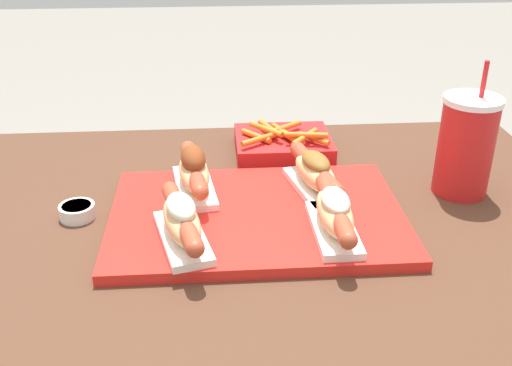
{
  "coord_description": "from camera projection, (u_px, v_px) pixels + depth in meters",
  "views": [
    {
      "loc": [
        -0.04,
        -0.8,
        1.25
      ],
      "look_at": [
        0.02,
        0.04,
        0.82
      ],
      "focal_mm": 42.0,
      "sensor_mm": 36.0,
      "label": 1
    }
  ],
  "objects": [
    {
      "name": "hot_dog_2",
      "position": [
        194.0,
        172.0,
        0.99
      ],
      "size": [
        0.08,
        0.2,
        0.08
      ],
      "color": "white",
      "rests_on": "serving_tray"
    },
    {
      "name": "hot_dog_3",
      "position": [
        315.0,
        173.0,
        0.99
      ],
      "size": [
        0.09,
        0.19,
        0.07
      ],
      "color": "white",
      "rests_on": "serving_tray"
    },
    {
      "name": "serving_tray",
      "position": [
        257.0,
        216.0,
        0.95
      ],
      "size": [
        0.46,
        0.32,
        0.02
      ],
      "color": "red",
      "rests_on": "patio_table"
    },
    {
      "name": "drink_cup",
      "position": [
        466.0,
        146.0,
        1.01
      ],
      "size": [
        0.1,
        0.1,
        0.23
      ],
      "color": "red",
      "rests_on": "patio_table"
    },
    {
      "name": "hot_dog_0",
      "position": [
        182.0,
        221.0,
        0.85
      ],
      "size": [
        0.1,
        0.19,
        0.07
      ],
      "color": "white",
      "rests_on": "serving_tray"
    },
    {
      "name": "sauce_bowl",
      "position": [
        77.0,
        211.0,
        0.96
      ],
      "size": [
        0.06,
        0.06,
        0.02
      ],
      "color": "white",
      "rests_on": "patio_table"
    },
    {
      "name": "hot_dog_1",
      "position": [
        335.0,
        213.0,
        0.88
      ],
      "size": [
        0.06,
        0.2,
        0.07
      ],
      "color": "white",
      "rests_on": "serving_tray"
    },
    {
      "name": "fries_basket",
      "position": [
        283.0,
        144.0,
        1.18
      ],
      "size": [
        0.19,
        0.16,
        0.06
      ],
      "color": "red",
      "rests_on": "patio_table"
    }
  ]
}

